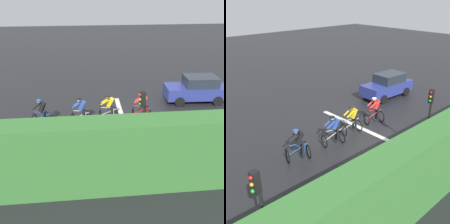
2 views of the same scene
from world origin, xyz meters
TOP-DOWN VIEW (x-y plane):
  - ground_plane at (0.00, 0.00)m, footprint 80.00×80.00m
  - sidewalk_kerb at (-4.27, 2.00)m, footprint 2.80×18.44m
  - stone_wall_low at (-5.17, 2.00)m, footprint 0.44×18.44m
  - hedge_wall at (-5.47, 2.00)m, footprint 1.10×18.44m
  - road_marking_stop_line at (0.00, 0.44)m, footprint 7.00×0.30m
  - cyclist_lead at (-0.11, 5.02)m, footprint 0.98×1.24m
  - cyclist_second at (-0.14, 2.87)m, footprint 0.93×1.21m
  - cyclist_mid at (0.14, 1.27)m, footprint 0.88×1.19m
  - cyclist_fourth at (0.14, -0.67)m, footprint 0.98×1.24m
  - car_navy at (2.54, -4.91)m, footprint 2.04×4.18m
  - traffic_light_near_crossing at (-3.77, 0.18)m, footprint 0.23×0.31m
  - traffic_light_far_junction at (-4.04, 8.89)m, footprint 0.25×0.31m
  - pedestrian_railing_kerbside at (-3.37, 5.02)m, footprint 0.24×3.38m

SIDE VIEW (x-z plane):
  - ground_plane at x=0.00m, z-range 0.00..0.00m
  - road_marking_stop_line at x=0.00m, z-range 0.00..0.01m
  - sidewalk_kerb at x=-4.27m, z-range 0.00..0.12m
  - stone_wall_low at x=-5.17m, z-range 0.00..0.52m
  - pedestrian_railing_kerbside at x=-3.37m, z-range 0.27..1.30m
  - cyclist_lead at x=-0.11m, z-range -0.03..1.63m
  - cyclist_second at x=-0.14m, z-range -0.03..1.63m
  - cyclist_mid at x=0.14m, z-range -0.03..1.63m
  - cyclist_fourth at x=0.14m, z-range -0.03..1.63m
  - car_navy at x=2.54m, z-range -0.01..1.75m
  - hedge_wall at x=-5.47m, z-range 0.00..2.98m
  - traffic_light_near_crossing at x=-3.77m, z-range 0.55..3.89m
  - traffic_light_far_junction at x=-4.04m, z-range 0.55..3.89m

